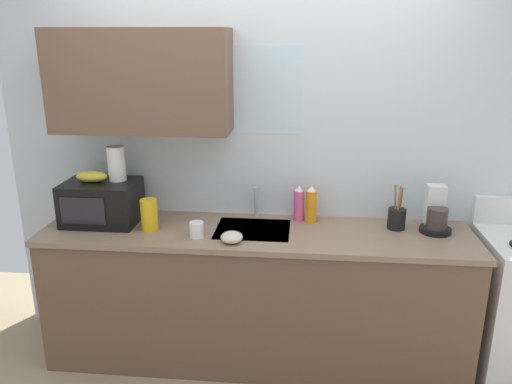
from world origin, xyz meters
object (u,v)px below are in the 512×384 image
at_px(paper_towel_roll, 117,164).
at_px(dish_soap_bottle_orange, 311,205).
at_px(mug_white, 197,230).
at_px(dish_soap_bottle_pink, 299,204).
at_px(coffee_maker, 436,215).
at_px(banana_bunch, 92,176).
at_px(utensil_crock, 397,218).
at_px(microwave, 102,202).
at_px(cereal_canister, 149,215).
at_px(small_bowl, 232,237).

relative_size(paper_towel_roll, dish_soap_bottle_orange, 0.90).
height_order(dish_soap_bottle_orange, mug_white, dish_soap_bottle_orange).
distance_m(paper_towel_roll, dish_soap_bottle_pink, 1.19).
xyz_separation_m(paper_towel_roll, coffee_maker, (2.00, 0.01, -0.28)).
distance_m(dish_soap_bottle_pink, dish_soap_bottle_orange, 0.08).
height_order(banana_bunch, dish_soap_bottle_pink, banana_bunch).
xyz_separation_m(banana_bunch, coffee_maker, (2.15, 0.06, -0.20)).
xyz_separation_m(dish_soap_bottle_orange, utensil_crock, (0.53, -0.07, -0.04)).
xyz_separation_m(paper_towel_roll, utensil_crock, (1.77, 0.02, -0.31)).
distance_m(dish_soap_bottle_orange, mug_white, 0.76).
height_order(microwave, banana_bunch, banana_bunch).
distance_m(banana_bunch, dish_soap_bottle_orange, 1.40).
relative_size(paper_towel_roll, cereal_canister, 1.12).
distance_m(banana_bunch, cereal_canister, 0.45).
height_order(coffee_maker, cereal_canister, coffee_maker).
relative_size(microwave, banana_bunch, 2.30).
relative_size(cereal_canister, small_bowl, 1.51).
relative_size(microwave, dish_soap_bottle_pink, 1.95).
bearing_deg(coffee_maker, small_bowl, -165.82).
bearing_deg(dish_soap_bottle_orange, small_bowl, -139.93).
bearing_deg(cereal_canister, paper_towel_roll, 147.99).
xyz_separation_m(coffee_maker, cereal_canister, (-1.76, -0.16, -0.01)).
xyz_separation_m(microwave, banana_bunch, (-0.05, 0.00, 0.17)).
relative_size(mug_white, small_bowl, 0.73).
bearing_deg(banana_bunch, microwave, -1.80).
height_order(paper_towel_roll, mug_white, paper_towel_roll).
distance_m(coffee_maker, dish_soap_bottle_orange, 0.76).
distance_m(banana_bunch, dish_soap_bottle_pink, 1.33).
bearing_deg(banana_bunch, dish_soap_bottle_orange, 5.64).
relative_size(coffee_maker, dish_soap_bottle_orange, 1.14).
bearing_deg(banana_bunch, small_bowl, -15.12).
xyz_separation_m(microwave, cereal_canister, (0.34, -0.10, -0.04)).
height_order(paper_towel_roll, dish_soap_bottle_pink, paper_towel_roll).
height_order(coffee_maker, mug_white, coffee_maker).
relative_size(banana_bunch, dish_soap_bottle_orange, 0.82).
relative_size(coffee_maker, small_bowl, 2.15).
relative_size(dish_soap_bottle_orange, utensil_crock, 0.86).
height_order(paper_towel_roll, cereal_canister, paper_towel_roll).
distance_m(dish_soap_bottle_orange, cereal_canister, 1.02).
height_order(paper_towel_roll, coffee_maker, paper_towel_roll).
xyz_separation_m(coffee_maker, dish_soap_bottle_orange, (-0.76, 0.08, 0.01)).
relative_size(banana_bunch, mug_white, 2.11).
bearing_deg(mug_white, small_bowl, -15.26).
bearing_deg(dish_soap_bottle_orange, microwave, -174.08).
distance_m(microwave, coffee_maker, 2.10).
relative_size(dish_soap_bottle_pink, small_bowl, 1.81).
bearing_deg(banana_bunch, utensil_crock, 2.09).
height_order(microwave, paper_towel_roll, paper_towel_roll).
distance_m(coffee_maker, cereal_canister, 1.76).
relative_size(coffee_maker, mug_white, 2.95).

